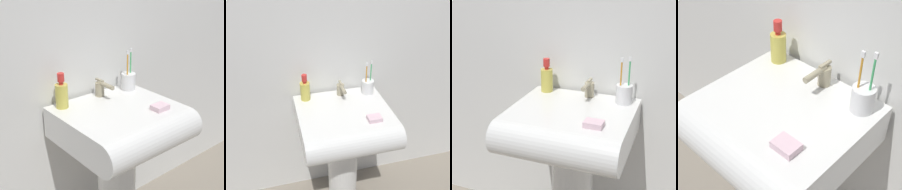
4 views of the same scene
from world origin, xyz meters
The scene contains 7 objects.
wall_back centered at (0.00, 0.26, 1.20)m, with size 5.00×0.05×2.40m, color silver.
sink_pedestal centered at (0.00, 0.00, 0.33)m, with size 0.19×0.19×0.65m, color white.
sink_basin centered at (0.00, -0.06, 0.73)m, with size 0.54×0.52×0.15m.
faucet centered at (0.03, 0.15, 0.85)m, with size 0.05×0.13×0.09m.
toothbrush_cup centered at (0.20, 0.14, 0.85)m, with size 0.08×0.08×0.22m.
soap_bottle centered at (-0.20, 0.16, 0.87)m, with size 0.06×0.06×0.17m.
bar_soap centered at (0.14, -0.14, 0.81)m, with size 0.08×0.06×0.02m, color silver.
Camera 2 is at (-0.37, -1.30, 1.74)m, focal length 45.00 mm.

